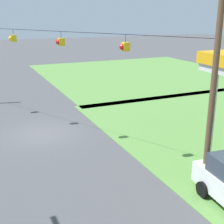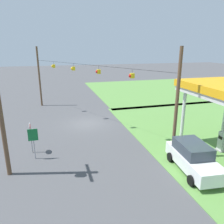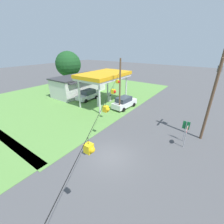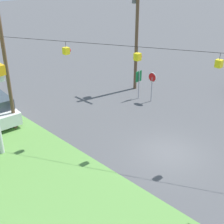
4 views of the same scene
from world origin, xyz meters
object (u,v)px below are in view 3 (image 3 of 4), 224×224
(gas_station_canopy, at_px, (104,76))
(gas_station_store, at_px, (80,85))
(car_at_pumps_front, at_px, (124,102))
(route_sign, at_px, (186,127))
(stop_sign_roadside, at_px, (186,132))
(tree_behind_station, at_px, (68,64))
(car_at_pumps_rear, at_px, (88,95))
(fuel_pump_far, at_px, (109,97))
(utility_pole_main, at_px, (213,93))
(fuel_pump_near, at_px, (99,102))

(gas_station_canopy, distance_m, gas_station_store, 9.08)
(car_at_pumps_front, height_order, route_sign, route_sign)
(stop_sign_roadside, bearing_deg, tree_behind_station, -110.07)
(car_at_pumps_rear, bearing_deg, stop_sign_roadside, 74.51)
(fuel_pump_far, distance_m, tree_behind_station, 17.42)
(gas_station_canopy, xyz_separation_m, route_sign, (-4.22, -14.35, -3.30))
(gas_station_canopy, relative_size, fuel_pump_far, 5.52)
(fuel_pump_far, relative_size, route_sign, 0.69)
(car_at_pumps_rear, height_order, utility_pole_main, utility_pole_main)
(fuel_pump_near, distance_m, utility_pole_main, 16.53)
(gas_station_canopy, bearing_deg, stop_sign_roadside, -110.23)
(gas_station_store, distance_m, car_at_pumps_front, 12.47)
(fuel_pump_near, distance_m, car_at_pumps_front, 4.41)
(gas_station_canopy, height_order, gas_station_store, gas_station_canopy)
(fuel_pump_near, xyz_separation_m, route_sign, (-2.67, -14.35, 0.92))
(fuel_pump_far, distance_m, utility_pole_main, 16.99)
(gas_station_canopy, distance_m, stop_sign_roadside, 15.92)
(route_sign, bearing_deg, gas_station_canopy, 73.62)
(gas_station_canopy, bearing_deg, car_at_pumps_rear, 91.65)
(gas_station_store, bearing_deg, car_at_pumps_rear, -115.61)
(gas_station_canopy, bearing_deg, fuel_pump_near, -179.94)
(car_at_pumps_rear, xyz_separation_m, stop_sign_roadside, (-5.28, -18.63, 0.83))
(tree_behind_station, bearing_deg, fuel_pump_near, -114.60)
(fuel_pump_near, bearing_deg, gas_station_canopy, 0.06)
(fuel_pump_near, bearing_deg, route_sign, -100.56)
(car_at_pumps_front, xyz_separation_m, route_sign, (-4.54, -10.36, 0.72))
(car_at_pumps_rear, relative_size, route_sign, 1.92)
(fuel_pump_near, xyz_separation_m, stop_sign_roadside, (-3.85, -14.63, 1.02))
(stop_sign_roadside, xyz_separation_m, utility_pole_main, (2.92, -1.25, 3.48))
(fuel_pump_near, distance_m, route_sign, 14.63)
(gas_station_store, height_order, stop_sign_roadside, gas_station_store)
(stop_sign_roadside, distance_m, tree_behind_station, 33.05)
(car_at_pumps_front, height_order, stop_sign_roadside, stop_sign_roadside)
(gas_station_store, bearing_deg, utility_pole_main, -100.36)
(tree_behind_station, bearing_deg, gas_station_store, -116.44)
(gas_station_store, height_order, fuel_pump_near, gas_station_store)
(gas_station_store, distance_m, tree_behind_station, 9.47)
(fuel_pump_near, relative_size, tree_behind_station, 0.19)
(gas_station_store, xyz_separation_m, tree_behind_station, (3.93, 7.90, 3.44))
(car_at_pumps_front, bearing_deg, route_sign, -108.27)
(route_sign, bearing_deg, tree_behind_station, 71.72)
(gas_station_store, xyz_separation_m, route_sign, (-6.18, -22.68, -0.27))
(gas_station_canopy, distance_m, utility_pole_main, 16.08)
(car_at_pumps_front, height_order, tree_behind_station, tree_behind_station)
(fuel_pump_near, bearing_deg, gas_station_store, 67.20)
(gas_station_canopy, relative_size, car_at_pumps_front, 1.86)
(car_at_pumps_rear, relative_size, tree_behind_station, 0.54)
(fuel_pump_near, height_order, stop_sign_roadside, stop_sign_roadside)
(fuel_pump_near, distance_m, car_at_pumps_rear, 4.25)
(fuel_pump_near, xyz_separation_m, utility_pole_main, (-0.92, -15.88, 4.51))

